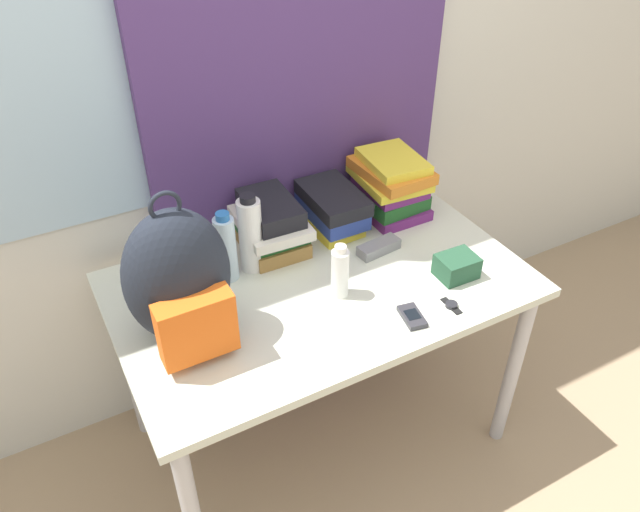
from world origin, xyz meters
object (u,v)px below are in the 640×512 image
object	(u,v)px
backpack	(179,281)
sunglasses_case	(379,247)
water_bottle	(226,248)
sports_bottle	(250,234)
book_stack_left	(271,225)
sunscreen_bottle	(340,272)
book_stack_center	(332,208)
cell_phone	(412,316)
camera_pouch	(457,266)
book_stack_right	(390,185)
wristwatch	(451,305)

from	to	relation	value
backpack	sunglasses_case	world-z (taller)	backpack
water_bottle	sports_bottle	distance (m)	0.09
backpack	book_stack_left	size ratio (longest dim) A/B	1.66
water_bottle	sunscreen_bottle	world-z (taller)	water_bottle
sunglasses_case	book_stack_center	bearing A→B (deg)	107.75
cell_phone	camera_pouch	xyz separation A→B (m)	(0.24, 0.10, 0.03)
book_stack_left	camera_pouch	bearing A→B (deg)	-43.43
book_stack_right	book_stack_left	bearing A→B (deg)	179.77
backpack	book_stack_left	xyz separation A→B (m)	(0.39, 0.28, -0.11)
sunscreen_bottle	book_stack_center	bearing A→B (deg)	64.16
book_stack_center	water_bottle	size ratio (longest dim) A/B	1.14
book_stack_center	cell_phone	bearing A→B (deg)	-93.16
water_bottle	cell_phone	xyz separation A→B (m)	(0.40, -0.44, -0.11)
cell_phone	camera_pouch	distance (m)	0.26
cell_phone	book_stack_left	bearing A→B (deg)	111.61
wristwatch	sunglasses_case	bearing A→B (deg)	96.88
book_stack_right	water_bottle	distance (m)	0.67
sunglasses_case	wristwatch	world-z (taller)	sunglasses_case
book_stack_right	backpack	bearing A→B (deg)	-162.14
sunglasses_case	sports_bottle	bearing A→B (deg)	163.19
book_stack_right	cell_phone	xyz separation A→B (m)	(-0.26, -0.52, -0.10)
book_stack_right	sunscreen_bottle	xyz separation A→B (m)	(-0.39, -0.32, -0.03)
sunscreen_bottle	camera_pouch	size ratio (longest dim) A/B	1.45
sunscreen_bottle	sunglasses_case	bearing A→B (deg)	29.58
water_bottle	sunscreen_bottle	xyz separation A→B (m)	(0.27, -0.24, -0.03)
book_stack_center	book_stack_left	bearing A→B (deg)	-178.79
book_stack_left	wristwatch	size ratio (longest dim) A/B	3.52
book_stack_right	camera_pouch	xyz separation A→B (m)	(-0.02, -0.42, -0.07)
sunscreen_bottle	camera_pouch	world-z (taller)	sunscreen_bottle
sports_bottle	sunglasses_case	world-z (taller)	sports_bottle
backpack	book_stack_right	world-z (taller)	backpack
sports_bottle	book_stack_left	bearing A→B (deg)	36.35
sunscreen_bottle	book_stack_right	bearing A→B (deg)	39.51
book_stack_center	book_stack_right	size ratio (longest dim) A/B	0.94
camera_pouch	wristwatch	size ratio (longest dim) A/B	1.56
water_bottle	camera_pouch	bearing A→B (deg)	-27.92
camera_pouch	backpack	bearing A→B (deg)	170.26
sunglasses_case	wristwatch	xyz separation A→B (m)	(0.04, -0.34, -0.01)
book_stack_right	water_bottle	xyz separation A→B (m)	(-0.66, -0.08, 0.00)
sports_bottle	wristwatch	world-z (taller)	sports_bottle
camera_pouch	sunglasses_case	bearing A→B (deg)	122.83
sunscreen_bottle	wristwatch	world-z (taller)	sunscreen_bottle
sports_bottle	camera_pouch	size ratio (longest dim) A/B	2.17
book_stack_center	cell_phone	distance (m)	0.54
sports_bottle	camera_pouch	world-z (taller)	sports_bottle
book_stack_left	sports_bottle	world-z (taller)	sports_bottle
sports_bottle	sunscreen_bottle	xyz separation A→B (m)	(0.18, -0.25, -0.05)
sunglasses_case	sunscreen_bottle	bearing A→B (deg)	-150.42
book_stack_right	cell_phone	size ratio (longest dim) A/B	2.67
book_stack_center	camera_pouch	bearing A→B (deg)	-63.84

